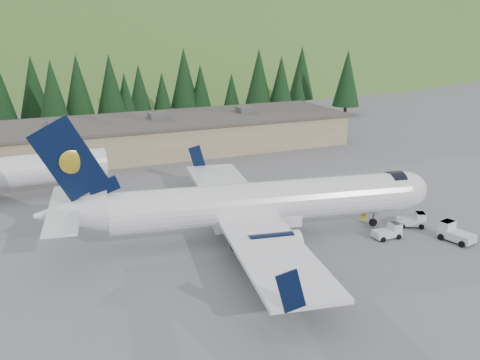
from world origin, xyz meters
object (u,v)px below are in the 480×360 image
Objects in this scene: baggage_tug_c at (454,233)px; terminal_building at (126,138)px; baggage_tug_b at (413,220)px; baggage_tug_a at (389,231)px; airliner at (254,205)px; ramp_worker at (363,212)px.

baggage_tug_c is 0.05× the size of terminal_building.
baggage_tug_b is 0.04× the size of terminal_building.
airliner is at bearing 158.19° from baggage_tug_a.
airliner reaches higher than baggage_tug_c.
terminal_building is (-20.78, 45.96, 1.86)m from baggage_tug_c.
airliner is 13.10m from baggage_tug_a.
baggage_tug_c is (1.03, -4.34, 0.11)m from baggage_tug_b.
airliner is 0.53× the size of terminal_building.
baggage_tug_a is 0.04× the size of terminal_building.
terminal_building is (-15.66, 42.99, 1.99)m from baggage_tug_a.
baggage_tug_a is at bearing -133.55° from baggage_tug_b.
terminal_building is at bearing -67.10° from ramp_worker.
baggage_tug_a is at bearing 45.77° from baggage_tug_c.
baggage_tug_c is 8.97m from ramp_worker.
terminal_building reaches higher than ramp_worker.
ramp_worker is (16.08, -38.33, -1.67)m from terminal_building.
ramp_worker reaches higher than baggage_tug_c.
airliner is at bearing -165.51° from baggage_tug_b.
terminal_building reaches higher than baggage_tug_c.
baggage_tug_c is (5.12, -2.98, 0.13)m from baggage_tug_a.
baggage_tug_c reaches higher than baggage_tug_a.
baggage_tug_a is at bearing -14.03° from airliner.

